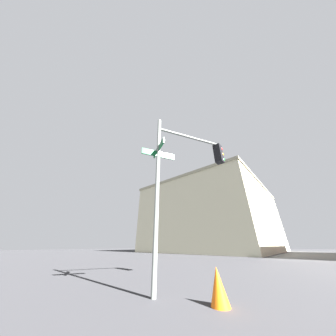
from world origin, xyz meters
name	(u,v)px	position (x,y,z in m)	size (l,w,h in m)	color
traffic_signal_near	(191,162)	(-6.38, -6.01, 3.62)	(1.75, 2.97, 5.12)	slate
building_stucco	(216,220)	(-17.49, 20.35, 5.56)	(19.28, 25.01, 11.10)	beige
traffic_cone	(218,286)	(-5.63, -6.62, 0.32)	(0.36, 0.36, 0.64)	orange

